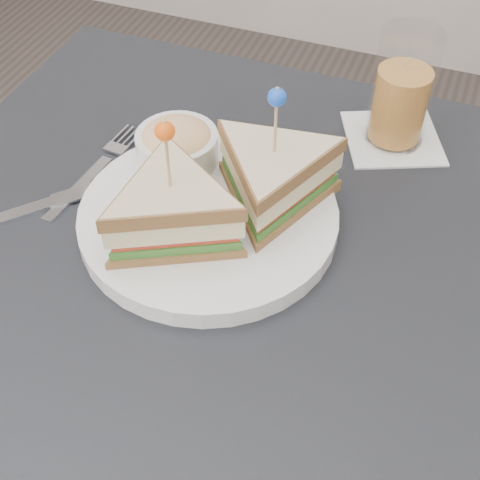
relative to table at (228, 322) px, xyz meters
name	(u,v)px	position (x,y,z in m)	size (l,w,h in m)	color
table	(228,322)	(0.00, 0.00, 0.00)	(0.80, 0.80, 0.75)	black
plate_meal	(215,194)	(-0.04, 0.07, 0.12)	(0.32, 0.30, 0.17)	white
cutlery_fork	(99,167)	(-0.21, 0.11, 0.08)	(0.04, 0.19, 0.01)	white
cutlery_knife	(62,199)	(-0.22, 0.04, 0.08)	(0.16, 0.18, 0.01)	white
drink_set	(401,95)	(0.11, 0.29, 0.14)	(0.15, 0.15, 0.15)	silver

